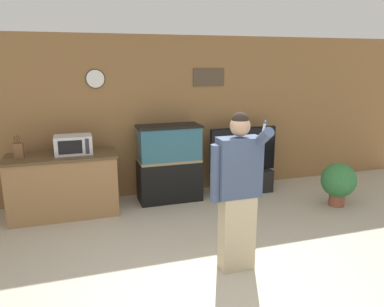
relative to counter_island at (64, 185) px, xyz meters
name	(u,v)px	position (x,y,z in m)	size (l,w,h in m)	color
ground_plane	(217,302)	(1.37, -2.61, -0.45)	(18.00, 18.00, 0.00)	#B2A893
wall_back_paneled	(148,117)	(1.37, 0.53, 0.85)	(10.00, 0.08, 2.60)	olive
counter_island	(64,185)	(0.00, 0.00, 0.00)	(1.53, 0.67, 0.90)	olive
microwave	(73,145)	(0.18, 0.02, 0.58)	(0.52, 0.33, 0.27)	silver
knife_block	(19,150)	(-0.54, 0.00, 0.56)	(0.12, 0.10, 0.31)	brown
aquarium_on_stand	(169,163)	(1.61, 0.13, 0.16)	(1.00, 0.49, 1.22)	black
tv_on_stand	(243,173)	(2.89, 0.11, -0.12)	(1.19, 0.40, 1.12)	black
person_standing	(237,191)	(1.78, -2.10, 0.44)	(0.54, 0.41, 1.71)	#BCAD89
potted_plant	(338,181)	(4.03, -0.91, -0.06)	(0.53, 0.53, 0.68)	brown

